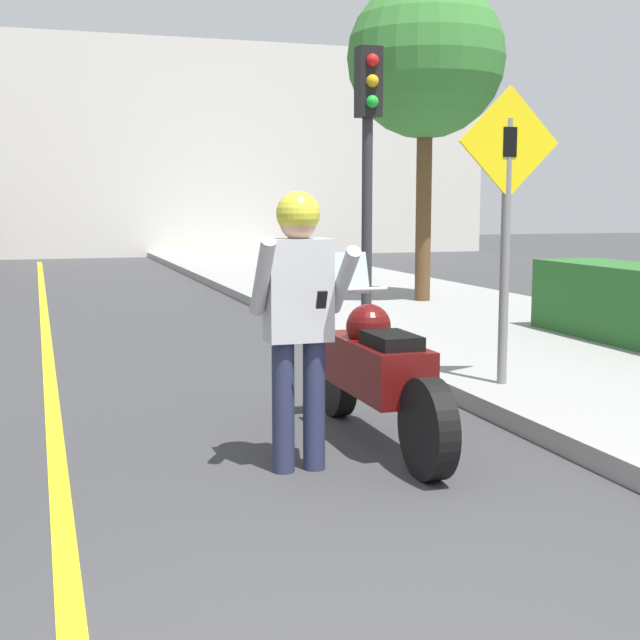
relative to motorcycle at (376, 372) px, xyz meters
The scene contains 7 objects.
road_center_line 3.53m from the motorcycle, 127.83° to the left, with size 0.12×36.00×0.01m.
building_backdrop 22.99m from the motorcycle, 93.88° to the left, with size 28.00×1.20×6.67m.
motorcycle is the anchor object (origin of this frame).
person_biker 1.01m from the motorcycle, 145.80° to the right, with size 0.59×0.48×1.74m.
crossing_sign 2.09m from the motorcycle, 31.22° to the left, with size 0.91×0.08×2.46m.
traffic_light 4.41m from the motorcycle, 70.23° to the left, with size 0.26×0.30×3.22m.
street_tree 8.56m from the motorcycle, 63.47° to the left, with size 2.40×2.40×4.89m.
Camera 1 is at (-0.67, -2.43, 1.67)m, focal length 50.00 mm.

